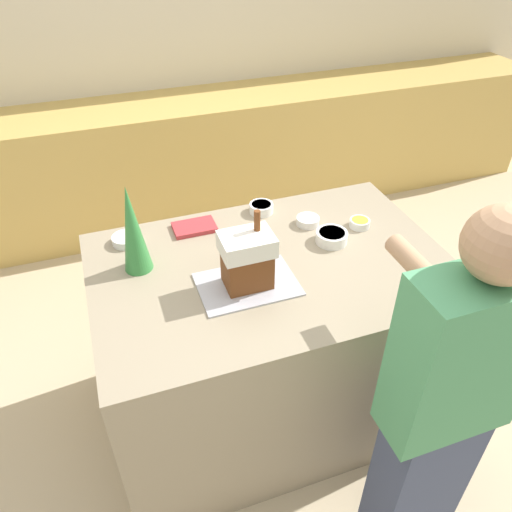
{
  "coord_description": "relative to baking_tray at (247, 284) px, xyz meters",
  "views": [
    {
      "loc": [
        -0.6,
        -1.5,
        2.18
      ],
      "look_at": [
        -0.07,
        0.0,
        0.97
      ],
      "focal_mm": 35.0,
      "sensor_mm": 36.0,
      "label": 1
    }
  ],
  "objects": [
    {
      "name": "ground_plane",
      "position": [
        0.14,
        0.09,
        -0.92
      ],
      "size": [
        12.0,
        12.0,
        0.0
      ],
      "primitive_type": "plane",
      "color": "#C6B28E"
    },
    {
      "name": "wall_back",
      "position": [
        0.14,
        2.38,
        0.38
      ],
      "size": [
        8.0,
        0.05,
        2.6
      ],
      "color": "beige",
      "rests_on": "ground_plane"
    },
    {
      "name": "back_cabinet_block",
      "position": [
        0.14,
        2.06,
        -0.46
      ],
      "size": [
        6.0,
        0.6,
        0.92
      ],
      "color": "tan",
      "rests_on": "ground_plane"
    },
    {
      "name": "kitchen_island",
      "position": [
        0.14,
        0.09,
        -0.46
      ],
      "size": [
        1.47,
        0.97,
        0.91
      ],
      "color": "gray",
      "rests_on": "ground_plane"
    },
    {
      "name": "baking_tray",
      "position": [
        0.0,
        0.0,
        0.0
      ],
      "size": [
        0.38,
        0.26,
        0.01
      ],
      "color": "#B2B2BC",
      "rests_on": "kitchen_island"
    },
    {
      "name": "gingerbread_house",
      "position": [
        0.0,
        0.0,
        0.12
      ],
      "size": [
        0.2,
        0.15,
        0.31
      ],
      "color": "brown",
      "rests_on": "baking_tray"
    },
    {
      "name": "decorative_tree",
      "position": [
        -0.38,
        0.25,
        0.18
      ],
      "size": [
        0.11,
        0.11,
        0.38
      ],
      "color": "#33843D",
      "rests_on": "kitchen_island"
    },
    {
      "name": "candy_bowl_center_rear",
      "position": [
        -0.41,
        0.44,
        0.02
      ],
      "size": [
        0.12,
        0.12,
        0.04
      ],
      "color": "white",
      "rests_on": "kitchen_island"
    },
    {
      "name": "candy_bowl_behind_tray",
      "position": [
        0.61,
        0.22,
        0.02
      ],
      "size": [
        0.09,
        0.09,
        0.04
      ],
      "color": "silver",
      "rests_on": "kitchen_island"
    },
    {
      "name": "candy_bowl_far_left",
      "position": [
        0.44,
        0.15,
        0.02
      ],
      "size": [
        0.14,
        0.14,
        0.05
      ],
      "color": "white",
      "rests_on": "kitchen_island"
    },
    {
      "name": "candy_bowl_near_tray_left",
      "position": [
        0.23,
        0.48,
        0.02
      ],
      "size": [
        0.11,
        0.11,
        0.05
      ],
      "color": "white",
      "rests_on": "kitchen_island"
    },
    {
      "name": "candy_bowl_far_right",
      "position": [
        0.08,
        0.28,
        0.02
      ],
      "size": [
        0.12,
        0.12,
        0.04
      ],
      "color": "white",
      "rests_on": "kitchen_island"
    },
    {
      "name": "candy_bowl_beside_tree",
      "position": [
        0.4,
        0.32,
        0.02
      ],
      "size": [
        0.11,
        0.11,
        0.04
      ],
      "color": "white",
      "rests_on": "kitchen_island"
    },
    {
      "name": "cookbook",
      "position": [
        -0.1,
        0.45,
        0.01
      ],
      "size": [
        0.19,
        0.12,
        0.02
      ],
      "color": "#B23338",
      "rests_on": "kitchen_island"
    },
    {
      "name": "person",
      "position": [
        0.44,
        -0.68,
        -0.11
      ],
      "size": [
        0.41,
        0.52,
        1.57
      ],
      "color": "#424C6B",
      "rests_on": "ground_plane"
    }
  ]
}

